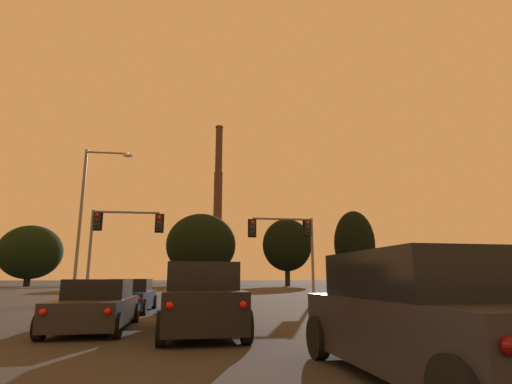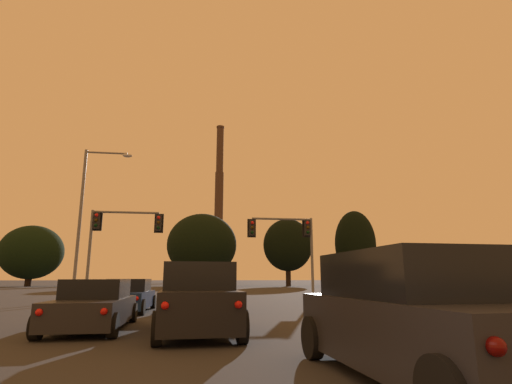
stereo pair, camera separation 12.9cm
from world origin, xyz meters
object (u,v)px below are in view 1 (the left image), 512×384
object	(u,v)px
sedan_left_lane_front	(130,296)
traffic_light_overhead_right	(291,237)
street_lamp	(88,208)
suv_right_lane_third	(422,317)
traffic_light_overhead_left	(116,232)
smokestack	(218,218)
suv_center_lane_second	(201,299)
suv_center_lane_front	(206,291)
sedan_left_lane_second	(97,306)

from	to	relation	value
sedan_left_lane_front	traffic_light_overhead_right	xyz separation A→B (m)	(9.16, 7.35, 3.51)
traffic_light_overhead_right	street_lamp	size ratio (longest dim) A/B	0.56
suv_right_lane_third	traffic_light_overhead_left	bearing A→B (deg)	109.75
traffic_light_overhead_left	traffic_light_overhead_right	bearing A→B (deg)	1.11
suv_right_lane_third	smokestack	world-z (taller)	smokestack
sedan_left_lane_front	traffic_light_overhead_right	size ratio (longest dim) A/B	0.86
suv_center_lane_second	traffic_light_overhead_right	bearing A→B (deg)	65.33
traffic_light_overhead_right	traffic_light_overhead_left	xyz separation A→B (m)	(-11.36, -0.22, 0.14)
traffic_light_overhead_left	smokestack	size ratio (longest dim) A/B	0.09
suv_center_lane_front	traffic_light_overhead_left	world-z (taller)	traffic_light_overhead_left
suv_right_lane_third	suv_center_lane_second	bearing A→B (deg)	116.64
sedan_left_lane_second	traffic_light_overhead_right	xyz separation A→B (m)	(9.08, 13.74, 3.51)
sedan_left_lane_front	smokestack	world-z (taller)	smokestack
sedan_left_lane_front	suv_right_lane_third	bearing A→B (deg)	-64.37
suv_center_lane_front	sedan_left_lane_front	bearing A→B (deg)	178.73
sedan_left_lane_front	traffic_light_overhead_left	world-z (taller)	traffic_light_overhead_left
suv_center_lane_front	smokestack	bearing A→B (deg)	85.19
traffic_light_overhead_right	street_lamp	bearing A→B (deg)	177.87
suv_center_lane_front	sedan_left_lane_front	world-z (taller)	suv_center_lane_front
suv_center_lane_front	suv_center_lane_second	xyz separation A→B (m)	(-0.31, -7.72, 0.00)
suv_center_lane_front	traffic_light_overhead_left	distance (m)	9.64
suv_center_lane_second	street_lamp	world-z (taller)	street_lamp
sedan_left_lane_second	traffic_light_overhead_left	bearing A→B (deg)	98.11
street_lamp	sedan_left_lane_front	bearing A→B (deg)	-61.89
suv_center_lane_front	sedan_left_lane_second	distance (m)	7.22
traffic_light_overhead_left	street_lamp	size ratio (longest dim) A/B	0.58
suv_center_lane_second	sedan_left_lane_front	world-z (taller)	suv_center_lane_second
suv_center_lane_front	suv_right_lane_third	xyz separation A→B (m)	(2.85, -13.36, 0.00)
traffic_light_overhead_left	street_lamp	bearing A→B (deg)	160.16
street_lamp	suv_right_lane_third	bearing A→B (deg)	-63.84
suv_center_lane_front	sedan_left_lane_second	bearing A→B (deg)	-118.86
traffic_light_overhead_left	suv_center_lane_second	bearing A→B (deg)	-70.47
sedan_left_lane_second	traffic_light_overhead_left	world-z (taller)	traffic_light_overhead_left
traffic_light_overhead_right	sedan_left_lane_second	bearing A→B (deg)	-123.45
sedan_left_lane_front	smokestack	size ratio (longest dim) A/B	0.07
traffic_light_overhead_left	smokestack	xyz separation A→B (m)	(12.89, 134.78, 21.01)
suv_center_lane_second	traffic_light_overhead_left	distance (m)	16.08
suv_right_lane_third	suv_center_lane_second	world-z (taller)	same
suv_center_lane_front	traffic_light_overhead_right	world-z (taller)	traffic_light_overhead_right
suv_center_lane_second	traffic_light_overhead_left	world-z (taller)	traffic_light_overhead_left
suv_right_lane_third	sedan_left_lane_front	xyz separation A→B (m)	(-6.21, 13.32, -0.23)
sedan_left_lane_second	sedan_left_lane_front	size ratio (longest dim) A/B	1.00
street_lamp	suv_center_lane_front	bearing A→B (deg)	-45.99
suv_center_lane_second	sedan_left_lane_front	distance (m)	8.27
sedan_left_lane_second	traffic_light_overhead_left	xyz separation A→B (m)	(-2.28, 13.52, 3.65)
suv_right_lane_third	suv_center_lane_second	xyz separation A→B (m)	(-3.16, 5.64, 0.00)
sedan_left_lane_front	traffic_light_overhead_left	xyz separation A→B (m)	(-2.20, 7.13, 3.65)
sedan_left_lane_second	suv_right_lane_third	distance (m)	9.25
suv_right_lane_third	traffic_light_overhead_left	distance (m)	22.38
sedan_left_lane_front	street_lamp	world-z (taller)	street_lamp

